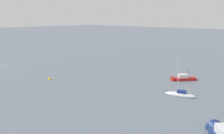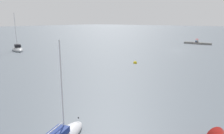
{
  "view_description": "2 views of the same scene",
  "coord_description": "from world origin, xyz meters",
  "views": [
    {
      "loc": [
        28.49,
        68.32,
        13.49
      ],
      "look_at": [
        -7.17,
        33.92,
        3.42
      ],
      "focal_mm": 39.79,
      "sensor_mm": 36.0,
      "label": 1
    },
    {
      "loc": [
        -19.8,
        56.47,
        8.14
      ],
      "look_at": [
        -6.44,
        38.6,
        3.13
      ],
      "focal_mm": 33.86,
      "sensor_mm": 36.0,
      "label": 2
    }
  ],
  "objects": [
    {
      "name": "mooring_buoy_mid",
      "position": [
        0.29,
        22.23,
        0.12
      ],
      "size": [
        0.7,
        0.7,
        0.7
      ],
      "color": "yellow",
      "rests_on": "ground_plane"
    },
    {
      "name": "person_seated_blue_right",
      "position": [
        0.56,
        -18.87,
        0.86
      ],
      "size": [
        0.4,
        0.6,
        0.73
      ],
      "rotation": [
        0.0,
        0.0,
        0.01
      ],
      "color": "#1E2333",
      "rests_on": "seawall_pier"
    },
    {
      "name": "person_seated_grey_left",
      "position": [
        -0.0,
        -18.89,
        0.86
      ],
      "size": [
        0.4,
        0.6,
        0.73
      ],
      "rotation": [
        0.0,
        0.0,
        0.01
      ],
      "color": "#1E2333",
      "rests_on": "seawall_pier"
    },
    {
      "name": "seawall_pier",
      "position": [
        0.0,
        -18.97,
        0.31
      ],
      "size": [
        8.8,
        1.7,
        0.61
      ],
      "color": "slate",
      "rests_on": "ground_plane"
    },
    {
      "name": "sailboat_grey_mid",
      "position": [
        34.69,
        26.31,
        0.41
      ],
      "size": [
        8.66,
        5.47,
        10.38
      ],
      "rotation": [
        0.0,
        0.0,
        4.31
      ],
      "color": "#ADB2B7",
      "rests_on": "ground_plane"
    },
    {
      "name": "ground_plane",
      "position": [
        0.0,
        0.0,
        0.0
      ],
      "size": [
        500.0,
        500.0,
        0.0
      ],
      "primitive_type": "plane",
      "color": "slate"
    },
    {
      "name": "umbrella_open_red",
      "position": [
        0.28,
        -18.88,
        1.72
      ],
      "size": [
        1.27,
        1.27,
        1.28
      ],
      "color": "black",
      "rests_on": "seawall_pier"
    }
  ]
}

